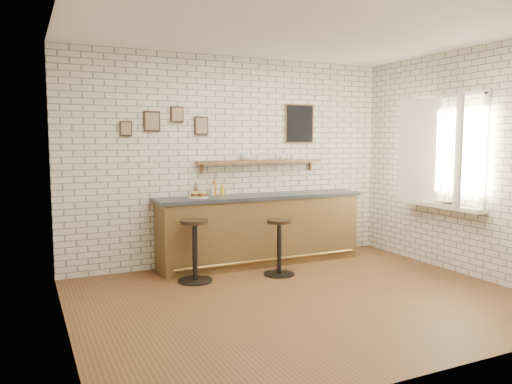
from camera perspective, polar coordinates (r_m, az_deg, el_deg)
ground at (r=5.83m, az=5.29°, el=-12.06°), size 5.00×5.00×0.00m
bar_counter at (r=7.30m, az=0.53°, el=-4.25°), size 3.10×0.65×1.01m
sandwich_plate at (r=6.89m, az=-6.62°, el=-0.61°), size 0.28×0.28×0.01m
ciabatta_sandwich at (r=6.89m, az=-6.55°, el=-0.26°), size 0.24×0.17×0.07m
potato_chips at (r=6.88m, az=-6.72°, el=-0.56°), size 0.26×0.17×0.00m
bitters_bottle_brown at (r=7.04m, az=-6.89°, el=0.09°), size 0.06×0.06×0.19m
bitters_bottle_white at (r=7.13m, az=-4.95°, el=0.25°), size 0.05×0.05×0.21m
bitters_bottle_amber at (r=7.13m, az=-4.76°, el=0.41°), size 0.06×0.06×0.25m
condiment_bottle_yellow at (r=7.18m, az=-3.88°, el=0.21°), size 0.05×0.05×0.17m
bar_stool_left at (r=6.42m, az=-7.00°, el=-6.44°), size 0.44×0.44×0.80m
bar_stool_right at (r=6.70m, az=2.67°, el=-6.12°), size 0.41×0.41×0.75m
wall_shelf at (r=7.41m, az=0.57°, el=3.47°), size 2.00×0.18×0.18m
shelf_cup_a at (r=7.30m, az=-1.24°, el=4.03°), size 0.19×0.19×0.11m
shelf_cup_b at (r=7.39m, az=0.30°, el=3.97°), size 0.12×0.12×0.08m
shelf_cup_c at (r=7.57m, az=3.04°, el=4.01°), size 0.13×0.13×0.09m
shelf_cup_d at (r=7.67m, az=4.30°, el=4.04°), size 0.11×0.11×0.09m
back_wall_decor at (r=7.41m, az=-0.91°, el=7.86°), size 2.96×0.02×0.56m
window_sill at (r=7.34m, az=20.48°, el=-1.46°), size 0.20×1.35×0.06m
casement_window at (r=7.25m, az=20.46°, el=4.40°), size 0.40×1.30×1.56m
book_lower at (r=7.30m, az=20.51°, el=-1.17°), size 0.25×0.29×0.02m
book_upper at (r=7.30m, az=20.51°, el=-1.01°), size 0.28×0.30×0.02m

